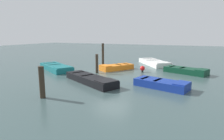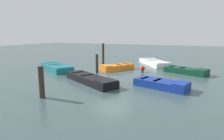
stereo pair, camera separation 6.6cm
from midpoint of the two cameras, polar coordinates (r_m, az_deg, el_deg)
name	(u,v)px [view 1 (the left image)]	position (r m, az deg, el deg)	size (l,w,h in m)	color
ground_plane	(112,75)	(13.58, -0.14, -1.45)	(80.00, 80.00, 0.00)	#384C4C
rowboat_teal	(56,67)	(16.06, -16.44, 0.78)	(3.20, 4.18, 0.46)	#14666B
rowboat_dark_green	(186,70)	(15.05, 21.03, -0.13)	(2.13, 3.22, 0.46)	#0C3823
rowboat_orange	(116,67)	(15.53, 1.21, 0.89)	(2.89, 2.36, 0.46)	orange
rowboat_black	(90,79)	(11.43, -6.61, -2.73)	(2.88, 4.22, 0.46)	black
rowboat_blue	(162,84)	(10.65, 14.38, -3.99)	(1.81, 3.03, 0.46)	navy
rowboat_white	(154,63)	(18.43, 12.35, 2.19)	(4.25, 3.68, 0.46)	silver
mooring_piling_center	(42,82)	(9.15, -20.37, -3.44)	(0.24, 0.24, 1.45)	#33281E
mooring_piling_far_right	(103,54)	(18.19, -2.84, 4.81)	(0.22, 0.22, 2.00)	#33281E
mooring_piling_mid_right	(97,64)	(14.13, -4.66, 1.89)	(0.21, 0.21, 1.41)	#33281E
marker_buoy	(142,69)	(14.64, 8.93, 0.44)	(0.36, 0.36, 0.48)	#262626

